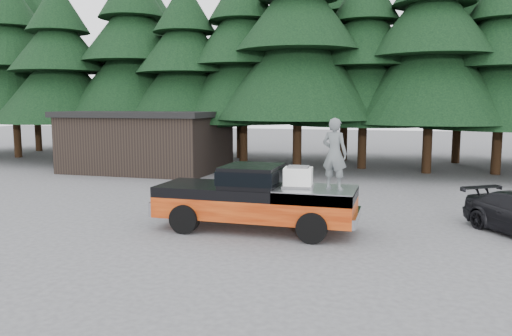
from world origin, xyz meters
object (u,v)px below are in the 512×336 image
(air_compressor, at_px, (298,178))
(utility_building, at_px, (148,140))
(pickup_truck, at_px, (256,208))
(man_on_bed, at_px, (334,154))

(air_compressor, bearing_deg, utility_building, 128.45)
(pickup_truck, xyz_separation_m, utility_building, (-9.56, 11.30, 1.00))
(pickup_truck, relative_size, man_on_bed, 3.01)
(pickup_truck, relative_size, air_compressor, 7.55)
(man_on_bed, bearing_deg, utility_building, -25.84)
(air_compressor, bearing_deg, pickup_truck, 176.08)
(man_on_bed, xyz_separation_m, utility_building, (-11.84, 11.30, -0.66))
(utility_building, bearing_deg, pickup_truck, -49.78)
(pickup_truck, xyz_separation_m, man_on_bed, (2.29, 0.00, 1.66))
(pickup_truck, height_order, man_on_bed, man_on_bed)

